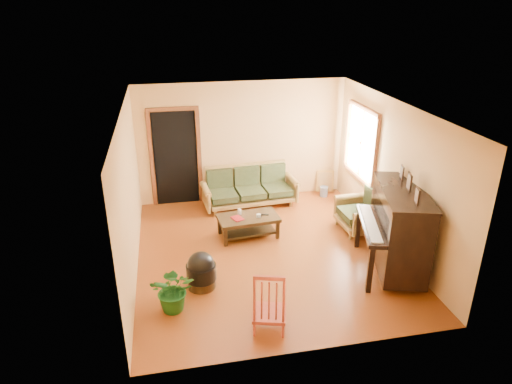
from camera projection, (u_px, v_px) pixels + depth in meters
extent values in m
plane|color=#642A0D|center=(267.00, 252.00, 8.12)|extent=(5.00, 5.00, 0.00)
cube|color=black|center=(176.00, 158.00, 9.69)|extent=(1.08, 0.16, 2.05)
cube|color=white|center=(362.00, 143.00, 9.10)|extent=(0.12, 1.36, 1.46)
cube|color=olive|center=(250.00, 187.00, 9.77)|extent=(2.06, 1.00, 0.86)
cube|color=black|center=(248.00, 226.00, 8.60)|extent=(1.17, 0.71, 0.41)
cube|color=olive|center=(360.00, 209.00, 8.73)|extent=(0.89, 0.93, 0.88)
cube|color=black|center=(399.00, 231.00, 7.36)|extent=(1.35, 1.81, 1.43)
cylinder|color=black|center=(201.00, 274.00, 7.08)|extent=(0.53, 0.53, 0.45)
cube|color=maroon|center=(270.00, 299.00, 6.10)|extent=(0.56, 0.59, 0.95)
cube|color=gold|center=(325.00, 181.00, 10.54)|extent=(0.41, 0.18, 0.54)
cylinder|color=#2E4A8C|center=(324.00, 191.00, 10.37)|extent=(0.21, 0.21, 0.23)
imported|color=#175018|center=(174.00, 289.00, 6.51)|extent=(0.70, 0.63, 0.69)
imported|color=maroon|center=(233.00, 220.00, 8.38)|extent=(0.25, 0.28, 0.02)
cylinder|color=white|center=(240.00, 212.00, 8.58)|extent=(0.08, 0.08, 0.11)
cylinder|color=white|center=(259.00, 215.00, 8.50)|extent=(0.09, 0.09, 0.06)
cube|color=black|center=(265.00, 214.00, 8.58)|extent=(0.16, 0.07, 0.02)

